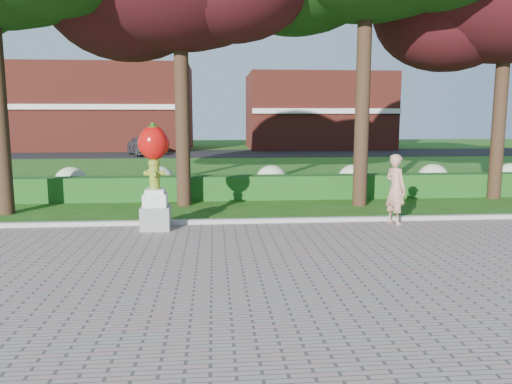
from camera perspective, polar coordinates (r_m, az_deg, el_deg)
ground at (r=10.07m, az=1.31°, el=-7.35°), size 100.00×100.00×0.00m
walkway at (r=6.35m, az=5.34°, el=-17.10°), size 40.00×14.00×0.04m
curb at (r=12.96m, az=-0.10°, el=-3.39°), size 40.00×0.18×0.15m
lawn_hedge at (r=16.83m, az=-1.22°, el=0.52°), size 24.00×0.70×0.80m
hydrangea_row at (r=17.84m, az=0.41°, el=1.48°), size 20.10×1.10×0.99m
street at (r=37.74m, az=-3.23°, el=4.42°), size 50.00×8.00×0.02m
building_left at (r=44.54m, az=-16.64°, el=9.22°), size 14.00×8.00×7.00m
building_right at (r=44.56m, az=6.98°, el=9.12°), size 12.00×8.00×6.40m
hydrant_sculpture at (r=12.29m, az=-11.54°, el=2.08°), size 0.75×0.71×2.58m
woman at (r=13.19m, az=15.65°, el=0.32°), size 0.64×0.77×1.80m
parked_car at (r=36.84m, az=-12.89°, el=5.18°), size 2.90×4.25×1.34m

